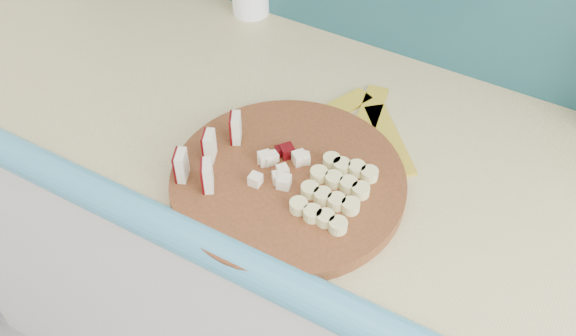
% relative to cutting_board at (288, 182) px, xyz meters
% --- Properties ---
extents(kitchen_counter, '(2.20, 0.63, 0.91)m').
position_rel_cutting_board_xyz_m(kitchen_counter, '(0.26, 0.14, -0.47)').
color(kitchen_counter, silver).
rests_on(kitchen_counter, ground).
extents(cutting_board, '(0.39, 0.39, 0.02)m').
position_rel_cutting_board_xyz_m(cutting_board, '(0.00, 0.00, 0.00)').
color(cutting_board, '#43250E').
rests_on(cutting_board, kitchen_counter).
extents(apple_wedges, '(0.07, 0.15, 0.05)m').
position_rel_cutting_board_xyz_m(apple_wedges, '(-0.12, -0.04, 0.04)').
color(apple_wedges, beige).
rests_on(apple_wedges, cutting_board).
extents(apple_chunks, '(0.05, 0.06, 0.02)m').
position_rel_cutting_board_xyz_m(apple_chunks, '(-0.02, -0.00, 0.02)').
color(apple_chunks, beige).
rests_on(apple_chunks, cutting_board).
extents(banana_slices, '(0.10, 0.14, 0.02)m').
position_rel_cutting_board_xyz_m(banana_slices, '(0.08, 0.00, 0.02)').
color(banana_slices, '#D5CB82').
rests_on(banana_slices, cutting_board).
extents(banana_peel, '(0.24, 0.20, 0.01)m').
position_rel_cutting_board_xyz_m(banana_peel, '(0.04, 0.19, -0.01)').
color(banana_peel, yellow).
rests_on(banana_peel, kitchen_counter).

